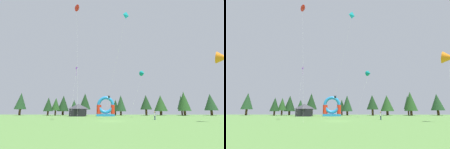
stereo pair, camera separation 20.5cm
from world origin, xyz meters
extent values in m
plane|color=#5B8C42|center=(0.00, 0.00, 0.00)|extent=(120.00, 120.00, 0.00)
pyramid|color=#19B7CC|center=(3.62, 5.19, 24.79)|extent=(1.28, 1.01, 1.28)
cylinder|color=#19B7CC|center=(3.57, 5.27, 24.29)|extent=(0.04, 0.04, 1.04)
cylinder|color=silver|center=(0.95, 5.85, 12.40)|extent=(5.25, 1.18, 24.81)
ellipsoid|color=red|center=(-7.52, 0.75, 24.00)|extent=(1.85, 2.69, 0.75)
cylinder|color=silver|center=(-6.31, -2.20, 12.00)|extent=(2.44, 5.93, 24.00)
cone|color=#0C7F7A|center=(8.85, 15.90, 12.54)|extent=(2.16, 2.23, 1.84)
cylinder|color=silver|center=(6.64, 14.82, 6.27)|extent=(4.44, 2.19, 12.54)
pyramid|color=purple|center=(-12.15, 23.27, 16.01)|extent=(0.74, 0.76, 0.81)
cylinder|color=purple|center=(-12.20, 23.22, 14.79)|extent=(0.04, 0.04, 2.45)
cylinder|color=silver|center=(-12.26, 20.71, 8.01)|extent=(0.15, 5.05, 16.02)
cone|color=orange|center=(19.23, -4.48, 10.76)|extent=(3.07, 3.04, 2.43)
cube|color=black|center=(-1.31, 25.77, 6.30)|extent=(0.75, 0.75, 0.36)
cube|color=black|center=(-1.31, 25.77, 6.74)|extent=(0.75, 0.75, 0.36)
cylinder|color=silver|center=(-0.99, 25.05, 3.26)|extent=(0.66, 1.45, 6.52)
cylinder|color=navy|center=(9.29, 4.82, 0.39)|extent=(0.16, 0.16, 0.79)
cylinder|color=navy|center=(9.16, 4.73, 0.39)|extent=(0.16, 0.16, 0.79)
cylinder|color=silver|center=(9.22, 4.77, 1.10)|extent=(0.39, 0.39, 0.63)
sphere|color=#9E704C|center=(9.22, 4.77, 1.52)|extent=(0.21, 0.21, 0.21)
cylinder|color=#33723F|center=(9.71, 6.93, 0.44)|extent=(0.15, 0.15, 0.87)
cylinder|color=#33723F|center=(9.75, 6.76, 0.44)|extent=(0.15, 0.15, 0.87)
cylinder|color=navy|center=(9.73, 6.85, 1.22)|extent=(0.37, 0.37, 0.69)
sphere|color=#9E704C|center=(9.73, 6.85, 1.68)|extent=(0.24, 0.24, 0.24)
cube|color=#268CD8|center=(-2.60, 31.01, 0.40)|extent=(6.41, 4.89, 0.80)
cylinder|color=red|center=(-5.12, 29.25, 2.39)|extent=(1.37, 1.37, 3.17)
cylinder|color=red|center=(-0.09, 29.25, 2.39)|extent=(1.37, 1.37, 3.17)
cylinder|color=red|center=(-5.12, 32.77, 2.39)|extent=(1.37, 1.37, 3.17)
cylinder|color=red|center=(-0.09, 32.77, 2.39)|extent=(1.37, 1.37, 3.17)
torus|color=#268CD8|center=(-2.60, 29.25, 3.97)|extent=(6.13, 1.10, 6.13)
cube|color=black|center=(-12.36, 28.89, 1.30)|extent=(5.38, 3.84, 2.59)
pyramid|color=#3F3F47|center=(-12.36, 28.89, 3.48)|extent=(5.38, 3.84, 1.78)
cylinder|color=#4C331E|center=(-41.47, 43.92, 1.30)|extent=(0.90, 0.90, 2.59)
cone|color=#1E4221|center=(-41.47, 43.92, 6.21)|extent=(5.01, 5.01, 7.24)
cylinder|color=#4C331E|center=(-27.45, 40.10, 0.87)|extent=(0.71, 0.71, 1.74)
cone|color=#193819|center=(-27.45, 40.10, 4.63)|extent=(3.96, 3.96, 5.79)
cylinder|color=#4C331E|center=(-24.97, 42.07, 1.03)|extent=(0.69, 0.69, 2.06)
cone|color=#234C1E|center=(-24.97, 42.07, 4.77)|extent=(3.82, 3.82, 5.42)
cylinder|color=#4C331E|center=(-22.64, 45.14, 0.86)|extent=(0.93, 0.93, 1.72)
cone|color=#193819|center=(-22.64, 45.14, 5.22)|extent=(5.14, 5.14, 6.99)
cylinder|color=#4C331E|center=(-17.26, 43.17, 1.00)|extent=(0.62, 0.62, 2.01)
cone|color=#1E4221|center=(-17.26, 43.17, 4.35)|extent=(3.44, 3.44, 4.69)
cylinder|color=#4C331E|center=(-12.69, 44.05, 1.25)|extent=(0.92, 0.92, 2.51)
cone|color=#193819|center=(-12.69, 44.05, 6.04)|extent=(5.14, 5.14, 7.08)
cylinder|color=#4C331E|center=(0.90, 45.60, 0.91)|extent=(0.60, 0.60, 1.82)
cone|color=#193819|center=(0.90, 45.60, 4.35)|extent=(3.32, 3.32, 5.07)
cylinder|color=#4C331E|center=(3.25, 43.38, 0.86)|extent=(0.84, 0.84, 1.72)
cone|color=#1E4221|center=(3.25, 43.38, 5.21)|extent=(4.68, 4.68, 6.99)
cylinder|color=#4C331E|center=(13.98, 41.92, 1.24)|extent=(0.89, 0.89, 2.48)
cone|color=#193819|center=(13.98, 41.92, 5.57)|extent=(4.97, 4.97, 6.19)
cylinder|color=#4C331E|center=(20.91, 44.60, 0.89)|extent=(1.05, 1.05, 1.77)
cone|color=#234C1E|center=(20.91, 44.60, 5.27)|extent=(5.85, 5.85, 6.99)
cylinder|color=#4C331E|center=(29.51, 40.11, 0.94)|extent=(0.95, 0.95, 1.88)
cone|color=#234C1E|center=(29.51, 40.11, 5.85)|extent=(5.25, 5.25, 7.94)
cylinder|color=#4C331E|center=(29.83, 43.93, 1.31)|extent=(0.66, 0.66, 2.61)
cone|color=#1E4221|center=(29.83, 43.93, 5.57)|extent=(3.66, 3.66, 5.92)
cylinder|color=#4C331E|center=(41.78, 42.53, 1.05)|extent=(0.98, 0.98, 2.09)
cone|color=#1E4221|center=(41.78, 42.53, 5.60)|extent=(5.44, 5.44, 7.01)
camera|label=1|loc=(0.82, -32.97, 1.83)|focal=27.57mm
camera|label=2|loc=(1.03, -32.97, 1.83)|focal=27.57mm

